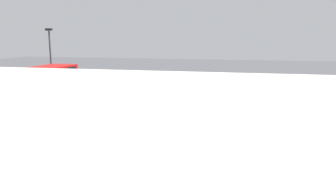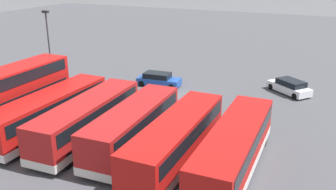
% 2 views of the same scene
% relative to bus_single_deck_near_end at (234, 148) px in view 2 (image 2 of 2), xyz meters
% --- Properties ---
extents(ground_plane, '(140.00, 140.00, 0.00)m').
position_rel_bus_single_deck_near_end_xyz_m(ground_plane, '(8.90, -10.84, -1.62)').
color(ground_plane, '#47474C').
extents(bus_single_deck_near_end, '(2.85, 11.76, 2.95)m').
position_rel_bus_single_deck_near_end_xyz_m(bus_single_deck_near_end, '(0.00, 0.00, 0.00)').
color(bus_single_deck_near_end, '#B71411').
rests_on(bus_single_deck_near_end, ground).
extents(bus_single_deck_second, '(2.70, 11.38, 2.95)m').
position_rel_bus_single_deck_near_end_xyz_m(bus_single_deck_second, '(3.67, 0.37, -0.00)').
color(bus_single_deck_second, '#B71411').
rests_on(bus_single_deck_second, ground).
extents(bus_single_deck_third, '(3.09, 10.61, 2.95)m').
position_rel_bus_single_deck_near_end_xyz_m(bus_single_deck_third, '(7.23, -0.30, -0.00)').
color(bus_single_deck_third, '#A51919').
rests_on(bus_single_deck_third, ground).
extents(bus_single_deck_fourth, '(3.14, 11.22, 2.95)m').
position_rel_bus_single_deck_near_end_xyz_m(bus_single_deck_fourth, '(10.87, -0.04, -0.00)').
color(bus_single_deck_fourth, '#A51919').
rests_on(bus_single_deck_fourth, ground).
extents(bus_single_deck_fifth, '(2.64, 11.42, 2.95)m').
position_rel_bus_single_deck_near_end_xyz_m(bus_single_deck_fifth, '(14.35, 0.08, -0.00)').
color(bus_single_deck_fifth, '#B71411').
rests_on(bus_single_deck_fifth, ground).
extents(bus_double_decker_sixth, '(2.74, 10.48, 4.55)m').
position_rel_bus_single_deck_near_end_xyz_m(bus_double_decker_sixth, '(17.83, 0.06, 0.82)').
color(bus_double_decker_sixth, '#B71411').
rests_on(bus_double_decker_sixth, ground).
extents(car_hatchback_silver, '(4.66, 2.19, 1.43)m').
position_rel_bus_single_deck_near_end_xyz_m(car_hatchback_silver, '(11.77, -13.40, -0.92)').
color(car_hatchback_silver, '#1E479E').
rests_on(car_hatchback_silver, ground).
extents(car_small_green, '(4.63, 4.17, 1.43)m').
position_rel_bus_single_deck_near_end_xyz_m(car_small_green, '(-1.07, -16.70, -0.92)').
color(car_small_green, silver).
rests_on(car_small_green, ground).
extents(lamp_post_tall, '(0.70, 0.30, 7.92)m').
position_rel_bus_single_deck_near_end_xyz_m(lamp_post_tall, '(21.44, -8.24, 3.01)').
color(lamp_post_tall, '#38383D').
rests_on(lamp_post_tall, ground).
extents(waste_bin_yellow, '(0.60, 0.60, 0.95)m').
position_rel_bus_single_deck_near_end_xyz_m(waste_bin_yellow, '(2.33, -10.22, -1.15)').
color(waste_bin_yellow, '#333338').
rests_on(waste_bin_yellow, ground).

